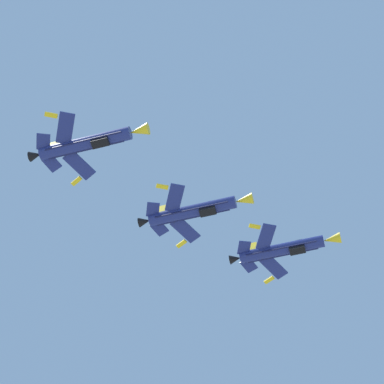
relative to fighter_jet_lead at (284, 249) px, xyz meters
The scene contains 3 objects.
fighter_jet_lead is the anchor object (origin of this frame).
fighter_jet_left_wing 14.58m from the fighter_jet_lead, behind, with size 12.56×12.67×4.38m.
fighter_jet_right_wing 31.70m from the fighter_jet_lead, behind, with size 12.54×12.65×4.39m.
Camera 1 is at (1.66, 0.21, 1.94)m, focal length 66.01 mm.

